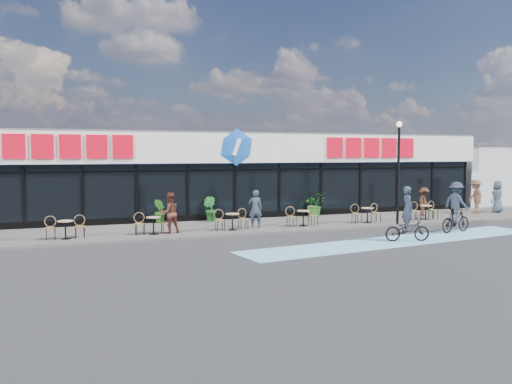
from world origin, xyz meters
TOP-DOWN VIEW (x-y plane):
  - ground at (0.00, 0.00)m, footprint 120.00×120.00m
  - sidewalk at (0.00, 4.50)m, footprint 44.00×5.00m
  - bike_lane at (4.00, -1.50)m, footprint 14.17×4.13m
  - building at (-0.00, 9.93)m, footprint 30.60×6.57m
  - neighbour_building at (20.50, 11.00)m, footprint 9.20×7.20m
  - lamp_post at (6.66, 2.30)m, footprint 0.28×0.28m
  - bistro_set_1 at (-8.40, 3.25)m, footprint 1.54×0.62m
  - bistro_set_2 at (-4.91, 3.25)m, footprint 1.54×0.62m
  - bistro_set_3 at (-1.43, 3.25)m, footprint 1.54×0.62m
  - bistro_set_4 at (2.05, 3.25)m, footprint 1.54×0.62m
  - bistro_set_5 at (5.53, 3.25)m, footprint 1.54×0.62m
  - bistro_set_6 at (9.02, 3.25)m, footprint 1.54×0.62m
  - potted_plant_left at (-3.93, 6.71)m, footprint 0.59×0.70m
  - potted_plant_mid at (-1.47, 6.54)m, footprint 0.83×0.86m
  - potted_plant_right at (4.44, 6.59)m, footprint 1.17×1.02m
  - patron_left at (-0.18, 3.57)m, footprint 0.71×0.55m
  - patron_right at (-4.21, 3.24)m, footprint 0.94×0.79m
  - pedestrian_a at (13.53, 4.53)m, footprint 1.02×1.39m
  - pedestrian_b at (9.95, 4.49)m, footprint 0.82×1.12m
  - pedestrian_c at (15.02, 4.41)m, footprint 1.01×0.80m
  - cyclist_a at (4.25, -1.68)m, footprint 1.89×1.07m
  - cyclist_b at (7.75, -0.44)m, footprint 1.84×1.26m

SIDE VIEW (x-z plane):
  - ground at x=0.00m, z-range 0.00..0.00m
  - bike_lane at x=4.00m, z-range 0.00..0.01m
  - sidewalk at x=0.00m, z-range 0.00..0.10m
  - bistro_set_1 at x=-8.40m, z-range 0.11..1.01m
  - bistro_set_2 at x=-4.91m, z-range 0.11..1.01m
  - bistro_set_3 at x=-1.43m, z-range 0.11..1.01m
  - bistro_set_4 at x=2.05m, z-range 0.11..1.01m
  - bistro_set_5 at x=5.53m, z-range 0.11..1.01m
  - bistro_set_6 at x=9.02m, z-range 0.11..1.01m
  - potted_plant_left at x=-3.93m, z-range 0.10..1.28m
  - potted_plant_mid at x=-1.47m, z-range 0.10..1.33m
  - cyclist_a at x=4.25m, z-range -0.37..1.83m
  - potted_plant_right at x=4.44m, z-range 0.10..1.38m
  - pedestrian_b at x=9.95m, z-range 0.10..1.65m
  - patron_left at x=-0.18m, z-range 0.10..1.83m
  - patron_right at x=-4.21m, z-range 0.10..1.83m
  - pedestrian_c at x=15.02m, z-range 0.10..1.92m
  - cyclist_b at x=7.75m, z-range -0.11..2.13m
  - pedestrian_a at x=13.53m, z-range 0.10..2.02m
  - neighbour_building at x=20.50m, z-range 0.01..4.12m
  - building at x=0.00m, z-range -0.04..4.71m
  - lamp_post at x=6.66m, z-range 0.58..5.48m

